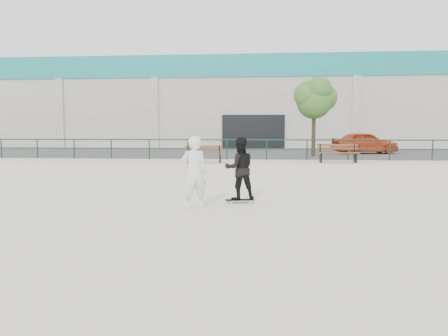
# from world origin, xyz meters

# --- Properties ---
(ground) EXTENTS (120.00, 120.00, 0.00)m
(ground) POSITION_xyz_m (0.00, 0.00, 0.00)
(ground) COLOR silver
(ground) RESTS_ON ground
(ledge) EXTENTS (30.00, 3.00, 0.50)m
(ledge) POSITION_xyz_m (0.00, 9.50, 0.25)
(ledge) COLOR beige
(ledge) RESTS_ON ground
(parking_strip) EXTENTS (60.00, 14.00, 0.50)m
(parking_strip) POSITION_xyz_m (0.00, 18.00, 0.25)
(parking_strip) COLOR #373737
(parking_strip) RESTS_ON ground
(railing) EXTENTS (28.00, 0.06, 1.03)m
(railing) POSITION_xyz_m (-0.00, 10.80, 1.24)
(railing) COLOR #133620
(railing) RESTS_ON ledge
(commercial_building) EXTENTS (44.20, 16.33, 8.00)m
(commercial_building) POSITION_xyz_m (-0.00, 31.99, 4.58)
(commercial_building) COLOR beige
(commercial_building) RESTS_ON ground
(bench_left) EXTENTS (1.78, 0.79, 0.79)m
(bench_left) POSITION_xyz_m (-1.84, 8.46, 0.89)
(bench_left) COLOR brown
(bench_left) RESTS_ON ledge
(bench_right) EXTENTS (1.87, 0.57, 0.86)m
(bench_right) POSITION_xyz_m (4.26, 9.32, 0.93)
(bench_right) COLOR brown
(bench_right) RESTS_ON ledge
(tree) EXTENTS (2.49, 2.22, 4.43)m
(tree) POSITION_xyz_m (3.68, 13.91, 3.82)
(tree) COLOR #443422
(tree) RESTS_ON parking_strip
(red_car) EXTENTS (4.29, 2.39, 1.38)m
(red_car) POSITION_xyz_m (7.19, 17.08, 1.19)
(red_car) COLOR #B83916
(red_car) RESTS_ON parking_strip
(skateboard) EXTENTS (0.81, 0.40, 0.09)m
(skateboard) POSITION_xyz_m (0.21, 0.73, 0.07)
(skateboard) COLOR black
(skateboard) RESTS_ON ground
(standing_skater) EXTENTS (0.97, 0.84, 1.70)m
(standing_skater) POSITION_xyz_m (0.21, 0.73, 0.95)
(standing_skater) COLOR black
(standing_skater) RESTS_ON skateboard
(seated_skater) EXTENTS (0.79, 0.67, 1.85)m
(seated_skater) POSITION_xyz_m (-0.89, -0.29, 0.92)
(seated_skater) COLOR white
(seated_skater) RESTS_ON ground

